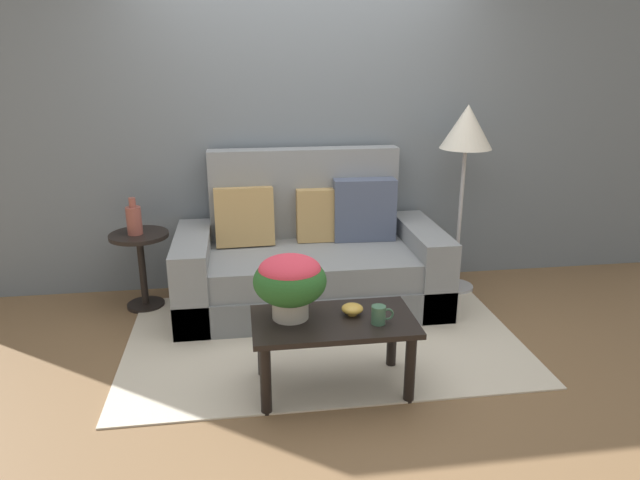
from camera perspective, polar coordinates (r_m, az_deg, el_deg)
ground_plane at (r=3.83m, az=0.36°, el=-10.09°), size 14.00×14.00×0.00m
wall_back at (r=4.50m, az=-1.78°, el=13.95°), size 6.40×0.12×2.97m
area_rug at (r=3.86m, az=0.29°, el=-9.79°), size 2.57×1.61×0.01m
couch at (r=4.27m, az=-1.02°, el=-2.06°), size 1.94×0.93×1.13m
coffee_table at (r=3.18m, az=1.37°, el=-9.23°), size 0.90×0.49×0.43m
side_table at (r=4.37m, az=-17.55°, el=-1.60°), size 0.42×0.42×0.58m
floor_lamp at (r=4.44m, az=14.49°, el=9.99°), size 0.39×0.39×1.47m
potted_plant at (r=3.07m, az=-3.05°, el=-4.05°), size 0.40×0.40×0.36m
coffee_mug at (r=3.09m, az=5.98°, el=-7.49°), size 0.12×0.08×0.10m
snack_bowl at (r=3.18m, az=3.27°, el=-6.94°), size 0.12×0.12×0.06m
table_vase at (r=4.28m, az=-18.20°, el=1.97°), size 0.11×0.11×0.27m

